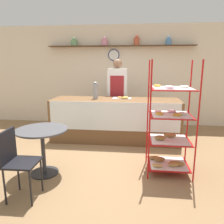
# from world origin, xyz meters

# --- Properties ---
(ground_plane) EXTENTS (14.00, 14.00, 0.00)m
(ground_plane) POSITION_xyz_m (0.00, 0.00, 0.00)
(ground_plane) COLOR olive
(back_wall) EXTENTS (10.00, 0.30, 2.70)m
(back_wall) POSITION_xyz_m (-0.00, 2.48, 1.37)
(back_wall) COLOR beige
(back_wall) RESTS_ON ground_plane
(display_counter) EXTENTS (2.77, 0.78, 0.93)m
(display_counter) POSITION_xyz_m (0.00, 1.03, 0.46)
(display_counter) COLOR brown
(display_counter) RESTS_ON ground_plane
(pastry_rack) EXTENTS (0.67, 0.59, 1.73)m
(pastry_rack) POSITION_xyz_m (0.96, -0.35, 0.70)
(pastry_rack) COLOR #B71414
(pastry_rack) RESTS_ON ground_plane
(person_worker) EXTENTS (0.47, 0.23, 1.79)m
(person_worker) POSITION_xyz_m (-0.01, 1.67, 0.98)
(person_worker) COLOR #282833
(person_worker) RESTS_ON ground_plane
(cafe_table) EXTENTS (0.77, 0.77, 0.72)m
(cafe_table) POSITION_xyz_m (-0.95, -0.64, 0.55)
(cafe_table) COLOR #262628
(cafe_table) RESTS_ON ground_plane
(cafe_chair) EXTENTS (0.39, 0.39, 0.89)m
(cafe_chair) POSITION_xyz_m (-1.02, -1.27, 0.55)
(cafe_chair) COLOR black
(cafe_chair) RESTS_ON ground_plane
(coffee_carafe) EXTENTS (0.11, 0.11, 0.37)m
(coffee_carafe) POSITION_xyz_m (-0.44, 1.04, 1.11)
(coffee_carafe) COLOR gray
(coffee_carafe) RESTS_ON display_counter
(donut_tray_counter) EXTENTS (0.40, 0.26, 0.05)m
(donut_tray_counter) POSITION_xyz_m (0.16, 1.11, 0.95)
(donut_tray_counter) COLOR silver
(donut_tray_counter) RESTS_ON display_counter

